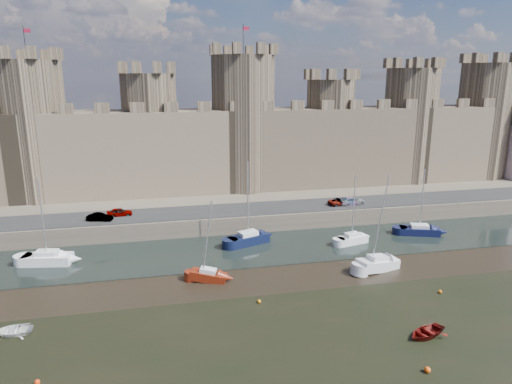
{
  "coord_description": "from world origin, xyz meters",
  "views": [
    {
      "loc": [
        -12.94,
        -30.97,
        22.02
      ],
      "look_at": [
        -1.44,
        22.0,
        8.26
      ],
      "focal_mm": 32.0,
      "sensor_mm": 36.0,
      "label": 1
    }
  ],
  "objects_px": {
    "sailboat_4": "(208,275)",
    "car_3": "(341,202)",
    "car_2": "(352,201)",
    "sailboat_0": "(47,258)",
    "sailboat_5": "(377,263)",
    "sailboat_2": "(352,238)",
    "sailboat_1": "(248,238)",
    "car_0": "(119,212)",
    "sailboat_3": "(419,230)",
    "car_1": "(100,217)"
  },
  "relations": [
    {
      "from": "car_0",
      "to": "sailboat_1",
      "type": "height_order",
      "value": "sailboat_1"
    },
    {
      "from": "car_0",
      "to": "sailboat_1",
      "type": "distance_m",
      "value": 19.31
    },
    {
      "from": "car_2",
      "to": "sailboat_3",
      "type": "xyz_separation_m",
      "value": [
        6.68,
        -8.58,
        -2.39
      ]
    },
    {
      "from": "sailboat_5",
      "to": "sailboat_1",
      "type": "bearing_deg",
      "value": 122.77
    },
    {
      "from": "car_1",
      "to": "car_3",
      "type": "relative_size",
      "value": 0.87
    },
    {
      "from": "car_3",
      "to": "sailboat_2",
      "type": "distance_m",
      "value": 10.64
    },
    {
      "from": "sailboat_1",
      "to": "sailboat_2",
      "type": "bearing_deg",
      "value": -32.17
    },
    {
      "from": "sailboat_1",
      "to": "car_1",
      "type": "bearing_deg",
      "value": 140.25
    },
    {
      "from": "sailboat_4",
      "to": "car_2",
      "type": "bearing_deg",
      "value": 53.73
    },
    {
      "from": "sailboat_2",
      "to": "sailboat_4",
      "type": "relative_size",
      "value": 1.01
    },
    {
      "from": "car_0",
      "to": "sailboat_0",
      "type": "bearing_deg",
      "value": 138.52
    },
    {
      "from": "sailboat_1",
      "to": "sailboat_5",
      "type": "bearing_deg",
      "value": -61.84
    },
    {
      "from": "sailboat_3",
      "to": "sailboat_4",
      "type": "height_order",
      "value": "sailboat_3"
    },
    {
      "from": "car_3",
      "to": "sailboat_3",
      "type": "distance_m",
      "value": 12.43
    },
    {
      "from": "car_0",
      "to": "sailboat_1",
      "type": "relative_size",
      "value": 0.31
    },
    {
      "from": "car_1",
      "to": "car_2",
      "type": "height_order",
      "value": "car_2"
    },
    {
      "from": "car_2",
      "to": "sailboat_5",
      "type": "distance_m",
      "value": 19.27
    },
    {
      "from": "sailboat_1",
      "to": "sailboat_4",
      "type": "relative_size",
      "value": 1.22
    },
    {
      "from": "sailboat_2",
      "to": "sailboat_5",
      "type": "bearing_deg",
      "value": -109.0
    },
    {
      "from": "sailboat_1",
      "to": "sailboat_4",
      "type": "distance_m",
      "value": 12.08
    },
    {
      "from": "car_1",
      "to": "sailboat_3",
      "type": "bearing_deg",
      "value": -86.14
    },
    {
      "from": "car_2",
      "to": "sailboat_0",
      "type": "xyz_separation_m",
      "value": [
        -42.92,
        -8.63,
        -2.31
      ]
    },
    {
      "from": "sailboat_5",
      "to": "sailboat_3",
      "type": "bearing_deg",
      "value": 24.54
    },
    {
      "from": "sailboat_0",
      "to": "sailboat_5",
      "type": "distance_m",
      "value": 39.36
    },
    {
      "from": "sailboat_2",
      "to": "car_2",
      "type": "bearing_deg",
      "value": 52.19
    },
    {
      "from": "car_2",
      "to": "sailboat_4",
      "type": "bearing_deg",
      "value": 117.65
    },
    {
      "from": "car_3",
      "to": "sailboat_1",
      "type": "relative_size",
      "value": 0.35
    },
    {
      "from": "sailboat_0",
      "to": "sailboat_4",
      "type": "xyz_separation_m",
      "value": [
        18.43,
        -8.63,
        -0.13
      ]
    },
    {
      "from": "sailboat_3",
      "to": "sailboat_5",
      "type": "height_order",
      "value": "sailboat_5"
    },
    {
      "from": "car_2",
      "to": "sailboat_1",
      "type": "bearing_deg",
      "value": 104.04
    },
    {
      "from": "sailboat_0",
      "to": "car_1",
      "type": "bearing_deg",
      "value": 67.28
    },
    {
      "from": "car_1",
      "to": "sailboat_5",
      "type": "bearing_deg",
      "value": -104.58
    },
    {
      "from": "car_1",
      "to": "sailboat_4",
      "type": "height_order",
      "value": "sailboat_4"
    },
    {
      "from": "car_2",
      "to": "car_3",
      "type": "bearing_deg",
      "value": 74.28
    },
    {
      "from": "sailboat_2",
      "to": "sailboat_1",
      "type": "bearing_deg",
      "value": 153.9
    },
    {
      "from": "sailboat_2",
      "to": "car_3",
      "type": "bearing_deg",
      "value": 61.68
    },
    {
      "from": "sailboat_3",
      "to": "car_0",
      "type": "bearing_deg",
      "value": -174.24
    },
    {
      "from": "sailboat_4",
      "to": "car_3",
      "type": "bearing_deg",
      "value": 56.16
    },
    {
      "from": "car_1",
      "to": "sailboat_4",
      "type": "bearing_deg",
      "value": -127.78
    },
    {
      "from": "sailboat_5",
      "to": "car_0",
      "type": "bearing_deg",
      "value": 130.28
    },
    {
      "from": "car_0",
      "to": "sailboat_3",
      "type": "xyz_separation_m",
      "value": [
        41.78,
        -10.09,
        -2.35
      ]
    },
    {
      "from": "sailboat_2",
      "to": "sailboat_3",
      "type": "height_order",
      "value": "sailboat_3"
    },
    {
      "from": "car_1",
      "to": "car_3",
      "type": "bearing_deg",
      "value": -74.65
    },
    {
      "from": "sailboat_2",
      "to": "sailboat_4",
      "type": "distance_m",
      "value": 21.62
    },
    {
      "from": "sailboat_3",
      "to": "sailboat_0",
      "type": "bearing_deg",
      "value": -160.61
    },
    {
      "from": "car_3",
      "to": "sailboat_1",
      "type": "bearing_deg",
      "value": 102.65
    },
    {
      "from": "car_0",
      "to": "car_3",
      "type": "height_order",
      "value": "car_0"
    },
    {
      "from": "sailboat_0",
      "to": "car_0",
      "type": "bearing_deg",
      "value": 62.3
    },
    {
      "from": "sailboat_0",
      "to": "sailboat_2",
      "type": "xyz_separation_m",
      "value": [
        38.74,
        -1.22,
        -0.05
      ]
    },
    {
      "from": "car_3",
      "to": "sailboat_4",
      "type": "height_order",
      "value": "sailboat_4"
    }
  ]
}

